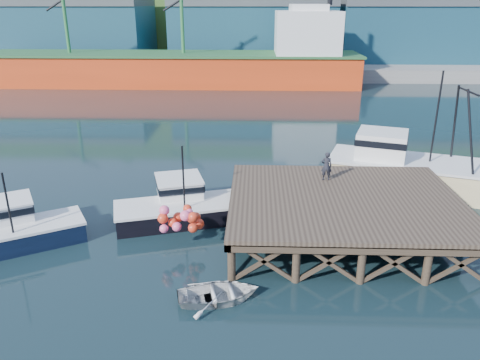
{
  "coord_description": "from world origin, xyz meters",
  "views": [
    {
      "loc": [
        0.8,
        -22.65,
        11.66
      ],
      "look_at": [
        -0.06,
        2.0,
        2.26
      ],
      "focal_mm": 35.0,
      "sensor_mm": 36.0,
      "label": 1
    }
  ],
  "objects_px": {
    "boat_black": "(182,205)",
    "trawler": "(417,167)",
    "boat_navy": "(13,229)",
    "dockworker": "(326,166)",
    "dinghy": "(219,293)"
  },
  "relations": [
    {
      "from": "dinghy",
      "to": "boat_navy",
      "type": "bearing_deg",
      "value": 53.98
    },
    {
      "from": "boat_black",
      "to": "trawler",
      "type": "bearing_deg",
      "value": 1.99
    },
    {
      "from": "boat_navy",
      "to": "dinghy",
      "type": "relative_size",
      "value": 2.08
    },
    {
      "from": "boat_navy",
      "to": "trawler",
      "type": "bearing_deg",
      "value": -10.33
    },
    {
      "from": "boat_navy",
      "to": "boat_black",
      "type": "xyz_separation_m",
      "value": [
        8.15,
        3.34,
        0.01
      ]
    },
    {
      "from": "boat_navy",
      "to": "boat_black",
      "type": "height_order",
      "value": "boat_black"
    },
    {
      "from": "boat_black",
      "to": "trawler",
      "type": "height_order",
      "value": "trawler"
    },
    {
      "from": "boat_black",
      "to": "dockworker",
      "type": "height_order",
      "value": "boat_black"
    },
    {
      "from": "boat_navy",
      "to": "trawler",
      "type": "height_order",
      "value": "trawler"
    },
    {
      "from": "trawler",
      "to": "dinghy",
      "type": "xyz_separation_m",
      "value": [
        -11.98,
        -12.75,
        -1.25
      ]
    },
    {
      "from": "trawler",
      "to": "dinghy",
      "type": "bearing_deg",
      "value": -114.74
    },
    {
      "from": "boat_navy",
      "to": "dockworker",
      "type": "bearing_deg",
      "value": -15.44
    },
    {
      "from": "boat_navy",
      "to": "dinghy",
      "type": "bearing_deg",
      "value": -52.71
    },
    {
      "from": "boat_black",
      "to": "trawler",
      "type": "relative_size",
      "value": 0.65
    },
    {
      "from": "boat_black",
      "to": "dockworker",
      "type": "bearing_deg",
      "value": -9.78
    }
  ]
}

